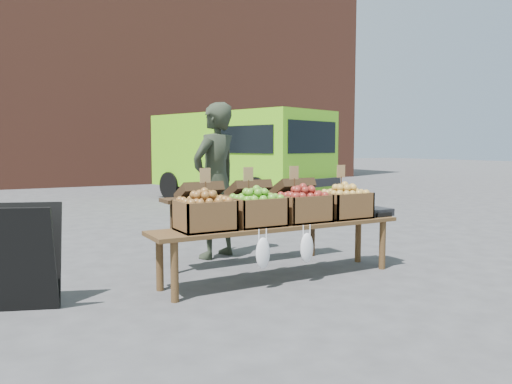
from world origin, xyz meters
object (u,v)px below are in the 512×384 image
chalkboard_sign (21,257)px  back_table (248,219)px  display_bench (280,251)px  crate_golden_apples (205,215)px  vendor (215,181)px  crate_red_apples (303,208)px  weighing_scale (374,212)px  crate_green_apples (345,205)px  delivery_van (239,158)px  crate_russet_pears (256,212)px

chalkboard_sign → back_table: 2.45m
display_bench → crate_golden_apples: (-0.82, 0.00, 0.42)m
vendor → display_bench: size_ratio=0.69×
crate_red_apples → weighing_scale: crate_red_apples is taller
crate_golden_apples → chalkboard_sign: bearing=172.2°
crate_red_apples → vendor: bearing=108.8°
crate_green_apples → delivery_van: bearing=72.0°
delivery_van → crate_green_apples: size_ratio=9.58×
back_table → crate_green_apples: bearing=-41.9°
weighing_scale → back_table: bearing=149.6°
weighing_scale → display_bench: bearing=180.0°
display_bench → chalkboard_sign: bearing=174.9°
crate_russet_pears → crate_red_apples: size_ratio=1.00×
delivery_van → crate_red_apples: delivery_van is taller
delivery_van → weighing_scale: 7.01m
delivery_van → crate_golden_apples: (-3.85, -6.76, -0.36)m
delivery_van → vendor: (-3.17, -5.52, -0.14)m
display_bench → crate_russet_pears: bearing=180.0°
back_table → crate_red_apples: 0.79m
crate_golden_apples → crate_green_apples: (1.65, 0.00, 0.00)m
back_table → display_bench: size_ratio=0.78×
display_bench → crate_russet_pears: 0.51m
vendor → crate_green_apples: vendor is taller
chalkboard_sign → crate_red_apples: size_ratio=1.78×
crate_russet_pears → back_table: bearing=67.6°
back_table → crate_red_apples: size_ratio=4.20×
vendor → weighing_scale: vendor is taller
delivery_van → vendor: bearing=-137.8°
delivery_van → vendor: size_ratio=2.56×
display_bench → weighing_scale: 1.29m
vendor → crate_green_apples: 1.59m
crate_golden_apples → weighing_scale: bearing=0.0°
chalkboard_sign → delivery_van: bearing=71.1°
chalkboard_sign → display_bench: chalkboard_sign is taller
delivery_van → chalkboard_sign: (-5.40, -6.55, -0.63)m
crate_green_apples → crate_golden_apples: bearing=180.0°
back_table → vendor: bearing=107.9°
back_table → crate_russet_pears: size_ratio=4.20×
delivery_van → weighing_scale: bearing=-122.7°
crate_golden_apples → crate_russet_pears: (0.55, 0.00, 0.00)m
crate_red_apples → crate_golden_apples: bearing=180.0°
crate_green_apples → weighing_scale: (0.43, 0.00, -0.10)m
delivery_van → back_table: (-3.00, -6.04, -0.55)m
crate_russet_pears → display_bench: bearing=0.0°
crate_russet_pears → vendor: bearing=84.1°
vendor → display_bench: (0.15, -1.24, -0.65)m
crate_golden_apples → crate_russet_pears: size_ratio=1.00×
weighing_scale → delivery_van: bearing=75.3°
vendor → crate_red_apples: bearing=85.4°
display_bench → weighing_scale: weighing_scale is taller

